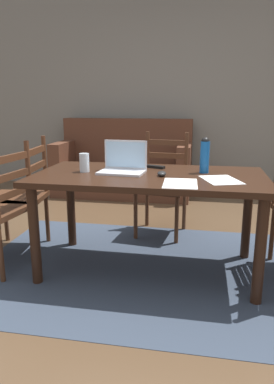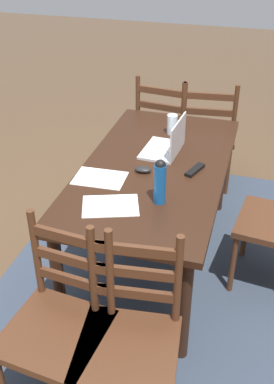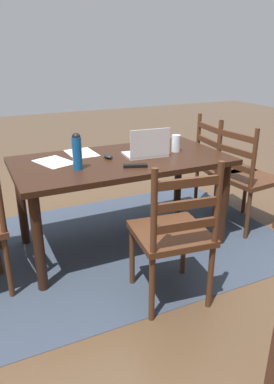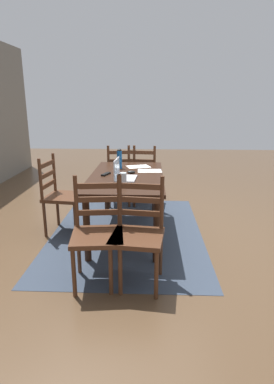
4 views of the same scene
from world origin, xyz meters
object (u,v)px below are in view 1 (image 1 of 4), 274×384
object	(u,v)px
couch	(124,167)
water_bottle	(205,154)
dining_table	(149,187)
chair_left_far	(21,197)
drinking_glass	(84,163)
tv_remote	(154,167)
chair_far_head	(162,186)
computer_mouse	(162,174)
laptop	(123,164)

from	to	relation	value
couch	water_bottle	size ratio (longest dim) A/B	7.03
dining_table	chair_left_far	bearing A→B (deg)	170.96
drinking_glass	tv_remote	size ratio (longest dim) A/B	0.80
dining_table	water_bottle	size ratio (longest dim) A/B	6.36
chair_left_far	tv_remote	world-z (taller)	chair_left_far
chair_far_head	tv_remote	xyz separation A→B (m)	(-0.01, -0.55, 0.28)
couch	computer_mouse	bearing A→B (deg)	-71.46
laptop	computer_mouse	distance (m)	0.31
water_bottle	tv_remote	xyz separation A→B (m)	(-0.38, 0.13, -0.12)
drinking_glass	tv_remote	bearing A→B (deg)	27.42
chair_left_far	couch	world-z (taller)	couch
water_bottle	tv_remote	distance (m)	0.42
couch	laptop	size ratio (longest dim) A/B	5.37
chair_far_head	couch	xyz separation A→B (m)	(-0.69, 1.46, -0.11)
chair_left_far	laptop	world-z (taller)	laptop
dining_table	computer_mouse	world-z (taller)	computer_mouse
laptop	chair_far_head	bearing A→B (deg)	75.05
dining_table	computer_mouse	xyz separation A→B (m)	(0.09, -0.05, 0.11)
drinking_glass	laptop	bearing A→B (deg)	7.82
dining_table	chair_far_head	bearing A→B (deg)	89.64
dining_table	laptop	size ratio (longest dim) A/B	4.86
chair_far_head	drinking_glass	bearing A→B (deg)	-121.28
water_bottle	tv_remote	world-z (taller)	water_bottle
drinking_glass	dining_table	bearing A→B (deg)	0.04
dining_table	computer_mouse	distance (m)	0.15
dining_table	chair_far_head	xyz separation A→B (m)	(0.01, 0.80, -0.18)
chair_far_head	drinking_glass	distance (m)	0.99
laptop	water_bottle	distance (m)	0.59
drinking_glass	computer_mouse	bearing A→B (deg)	-4.81
chair_left_far	couch	distance (m)	2.13
chair_left_far	chair_far_head	bearing A→B (deg)	29.33
water_bottle	computer_mouse	distance (m)	0.35
couch	drinking_glass	distance (m)	2.31
water_bottle	dining_table	bearing A→B (deg)	-162.41
chair_far_head	couch	size ratio (longest dim) A/B	0.53
drinking_glass	computer_mouse	size ratio (longest dim) A/B	1.36
dining_table	laptop	bearing A→B (deg)	169.00
chair_far_head	computer_mouse	world-z (taller)	chair_far_head
chair_left_far	tv_remote	xyz separation A→B (m)	(1.10, 0.07, 0.28)
chair_far_head	computer_mouse	size ratio (longest dim) A/B	9.50
laptop	tv_remote	size ratio (longest dim) A/B	1.97
dining_table	chair_far_head	size ratio (longest dim) A/B	1.71
couch	tv_remote	size ratio (longest dim) A/B	10.59
chair_left_far	computer_mouse	distance (m)	1.25
chair_far_head	laptop	bearing A→B (deg)	-104.95
laptop	computer_mouse	bearing A→B (deg)	-16.67
dining_table	couch	world-z (taller)	couch
couch	chair_far_head	bearing A→B (deg)	-64.84
laptop	computer_mouse	size ratio (longest dim) A/B	3.35
water_bottle	drinking_glass	bearing A→B (deg)	-172.01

